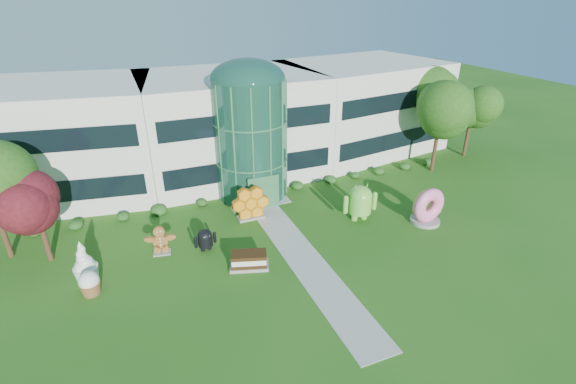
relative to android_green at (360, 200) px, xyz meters
name	(u,v)px	position (x,y,z in m)	size (l,w,h in m)	color
ground	(311,268)	(-6.21, -4.35, -1.64)	(140.00, 140.00, 0.00)	#215114
building	(231,124)	(-6.21, 13.65, 3.01)	(46.00, 15.00, 9.30)	beige
atrium	(250,140)	(-6.21, 7.65, 3.26)	(6.00, 6.00, 9.80)	#194738
walkway	(298,252)	(-6.21, -2.35, -1.62)	(2.40, 20.00, 0.04)	#9E9E93
tree_red	(39,220)	(-21.71, 3.15, 1.36)	(4.00, 4.00, 6.00)	#3F0C14
trees_backdrop	(247,144)	(-6.21, 8.65, 2.56)	(52.00, 8.00, 8.40)	#204511
android_green	(360,200)	(0.00, 0.00, 0.00)	(2.89, 1.92, 3.27)	#6CBE3D
android_black	(205,238)	(-11.95, 0.36, -0.71)	(1.62, 1.09, 1.84)	black
donut	(427,205)	(4.44, -2.35, -0.18)	(2.80, 1.34, 2.91)	#E85891
gingerbread	(160,240)	(-14.80, 1.12, -0.59)	(2.27, 0.87, 2.10)	brown
ice_cream_sandwich	(249,260)	(-9.83, -2.71, -1.09)	(2.47, 1.23, 1.10)	black
honeycomb	(250,204)	(-7.72, 3.40, -0.43)	(3.07, 1.10, 2.41)	orange
froyo	(84,261)	(-19.41, 0.01, -0.30)	(1.56, 1.56, 2.67)	white
cupcake	(89,283)	(-19.19, -1.58, -0.88)	(1.26, 1.26, 1.51)	white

